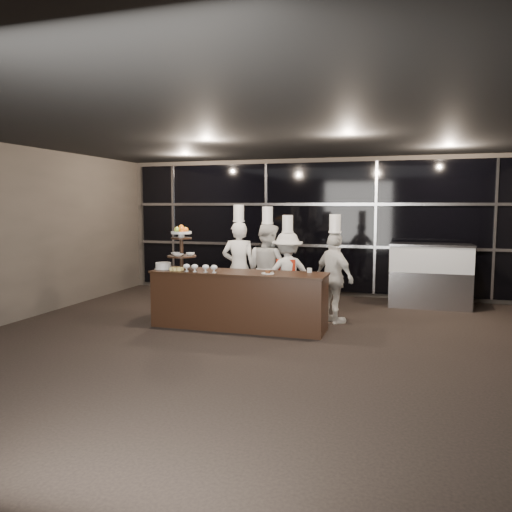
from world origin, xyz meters
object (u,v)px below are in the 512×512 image
(buffet_counter, at_px, (239,300))
(chef_c, at_px, (287,274))
(chef_a, at_px, (239,267))
(chef_b, at_px, (267,268))
(layer_cake, at_px, (163,266))
(display_case, at_px, (430,272))
(display_stand, at_px, (181,244))
(chef_d, at_px, (334,277))

(buffet_counter, xyz_separation_m, chef_c, (0.55, 1.08, 0.30))
(chef_a, bearing_deg, chef_c, 5.22)
(buffet_counter, relative_size, chef_b, 1.45)
(chef_c, bearing_deg, layer_cake, -148.80)
(buffet_counter, relative_size, chef_c, 1.57)
(chef_b, bearing_deg, display_case, 28.95)
(buffet_counter, distance_m, chef_c, 1.24)
(display_case, relative_size, chef_b, 0.79)
(chef_a, bearing_deg, layer_cake, -133.02)
(buffet_counter, distance_m, display_case, 4.04)
(layer_cake, bearing_deg, chef_c, 31.20)
(chef_a, xyz_separation_m, chef_c, (0.88, 0.08, -0.11))
(display_stand, distance_m, chef_b, 1.68)
(display_case, xyz_separation_m, chef_a, (-3.35, -1.68, 0.19))
(chef_d, bearing_deg, display_case, 49.60)
(layer_cake, height_order, display_case, display_case)
(display_case, relative_size, chef_d, 0.84)
(display_stand, relative_size, chef_d, 0.41)
(chef_a, bearing_deg, chef_b, 12.26)
(layer_cake, relative_size, chef_a, 0.15)
(layer_cake, bearing_deg, chef_b, 37.94)
(display_case, height_order, chef_d, chef_d)
(chef_c, bearing_deg, chef_a, -174.78)
(chef_b, distance_m, chef_c, 0.39)
(layer_cake, xyz_separation_m, display_case, (4.33, 2.73, -0.29))
(chef_a, relative_size, chef_d, 1.09)
(display_case, bearing_deg, chef_a, -153.33)
(display_case, distance_m, chef_c, 2.94)
(buffet_counter, height_order, chef_d, chef_d)
(chef_b, bearing_deg, chef_d, -13.48)
(chef_a, bearing_deg, display_case, 26.67)
(chef_b, bearing_deg, chef_a, -167.74)
(chef_a, height_order, chef_b, chef_a)
(layer_cake, distance_m, display_case, 5.12)
(layer_cake, bearing_deg, display_case, 32.24)
(layer_cake, xyz_separation_m, chef_c, (1.86, 1.13, -0.21))
(chef_a, bearing_deg, buffet_counter, -71.25)
(display_case, bearing_deg, chef_b, -151.05)
(display_case, bearing_deg, buffet_counter, -138.37)
(display_case, distance_m, chef_a, 3.75)
(display_case, height_order, chef_b, chef_b)
(chef_b, height_order, chef_c, chef_b)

